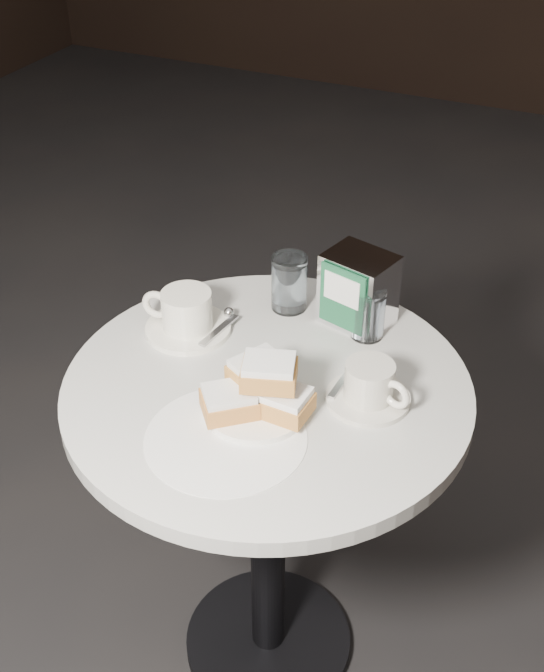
{
  "coord_description": "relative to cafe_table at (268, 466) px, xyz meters",
  "views": [
    {
      "loc": [
        0.47,
        -1.02,
        1.65
      ],
      "look_at": [
        0.0,
        0.02,
        0.83
      ],
      "focal_mm": 45.0,
      "sensor_mm": 36.0,
      "label": 1
    }
  ],
  "objects": [
    {
      "name": "sugar_spill",
      "position": [
        -0.0,
        -0.15,
        0.2
      ],
      "size": [
        0.26,
        0.26,
        0.0
      ],
      "primitive_type": "cylinder",
      "rotation": [
        0.0,
        0.0,
        0.02
      ],
      "color": "white",
      "rests_on": "cafe_table"
    },
    {
      "name": "cafe_table",
      "position": [
        0.0,
        0.0,
        0.0
      ],
      "size": [
        0.7,
        0.7,
        0.74
      ],
      "color": "black",
      "rests_on": "ground"
    },
    {
      "name": "beignet_plate",
      "position": [
        0.02,
        -0.07,
        0.24
      ],
      "size": [
        0.22,
        0.22,
        0.11
      ],
      "rotation": [
        0.0,
        0.0,
        0.38
      ],
      "color": "white",
      "rests_on": "cafe_table"
    },
    {
      "name": "water_glass_left",
      "position": [
        -0.06,
        0.23,
        0.25
      ],
      "size": [
        0.07,
        0.07,
        0.11
      ],
      "rotation": [
        0.0,
        0.0,
        -0.1
      ],
      "color": "silver",
      "rests_on": "cafe_table"
    },
    {
      "name": "coffee_cup_right",
      "position": [
        0.17,
        0.03,
        0.23
      ],
      "size": [
        0.18,
        0.18,
        0.07
      ],
      "rotation": [
        0.0,
        0.0,
        -0.31
      ],
      "color": "beige",
      "rests_on": "cafe_table"
    },
    {
      "name": "ground",
      "position": [
        0.0,
        0.0,
        -0.55
      ],
      "size": [
        7.0,
        7.0,
        0.0
      ],
      "primitive_type": "plane",
      "color": "black",
      "rests_on": "ground"
    },
    {
      "name": "water_glass_right",
      "position": [
        0.11,
        0.2,
        0.25
      ],
      "size": [
        0.06,
        0.06,
        0.1
      ],
      "rotation": [
        0.0,
        0.0,
        0.03
      ],
      "color": "white",
      "rests_on": "cafe_table"
    },
    {
      "name": "coffee_cup_left",
      "position": [
        -0.2,
        0.08,
        0.23
      ],
      "size": [
        0.18,
        0.18,
        0.08
      ],
      "rotation": [
        0.0,
        0.0,
        0.13
      ],
      "color": "white",
      "rests_on": "cafe_table"
    },
    {
      "name": "napkin_dispenser",
      "position": [
        0.08,
        0.24,
        0.27
      ],
      "size": [
        0.14,
        0.13,
        0.14
      ],
      "rotation": [
        0.0,
        0.0,
        -0.27
      ],
      "color": "white",
      "rests_on": "cafe_table"
    }
  ]
}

